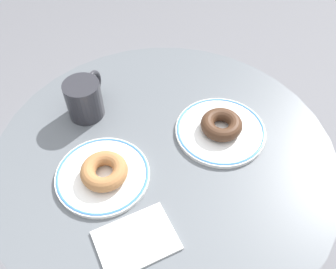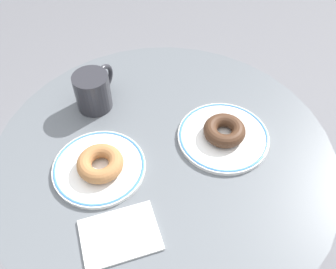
# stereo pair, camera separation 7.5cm
# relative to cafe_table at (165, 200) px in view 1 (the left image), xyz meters

# --- Properties ---
(ground_plane) EXTENTS (7.00, 7.00, 0.02)m
(ground_plane) POSITION_rel_cafe_table_xyz_m (0.00, 0.00, -0.53)
(ground_plane) COLOR slate
(cafe_table) EXTENTS (0.79, 0.79, 0.74)m
(cafe_table) POSITION_rel_cafe_table_xyz_m (0.00, 0.00, 0.00)
(cafe_table) COLOR #565B60
(cafe_table) RESTS_ON ground
(plate_left) EXTENTS (0.21, 0.21, 0.01)m
(plate_left) POSITION_rel_cafe_table_xyz_m (-0.14, -0.06, 0.23)
(plate_left) COLOR white
(plate_left) RESTS_ON cafe_table
(plate_right) EXTENTS (0.22, 0.22, 0.01)m
(plate_right) POSITION_rel_cafe_table_xyz_m (0.14, 0.05, 0.23)
(plate_right) COLOR white
(plate_right) RESTS_ON cafe_table
(donut_cinnamon) EXTENTS (0.14, 0.14, 0.03)m
(donut_cinnamon) POSITION_rel_cafe_table_xyz_m (-0.13, -0.06, 0.25)
(donut_cinnamon) COLOR #A36B3D
(donut_cinnamon) RESTS_ON plate_left
(donut_chocolate) EXTENTS (0.11, 0.11, 0.03)m
(donut_chocolate) POSITION_rel_cafe_table_xyz_m (0.14, 0.05, 0.25)
(donut_chocolate) COLOR #422819
(donut_chocolate) RESTS_ON plate_right
(paper_napkin) EXTENTS (0.18, 0.15, 0.01)m
(paper_napkin) POSITION_rel_cafe_table_xyz_m (-0.07, -0.21, 0.22)
(paper_napkin) COLOR white
(paper_napkin) RESTS_ON cafe_table
(coffee_mug) EXTENTS (0.09, 0.13, 0.10)m
(coffee_mug) POSITION_rel_cafe_table_xyz_m (-0.18, 0.14, 0.27)
(coffee_mug) COLOR #28282D
(coffee_mug) RESTS_ON cafe_table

